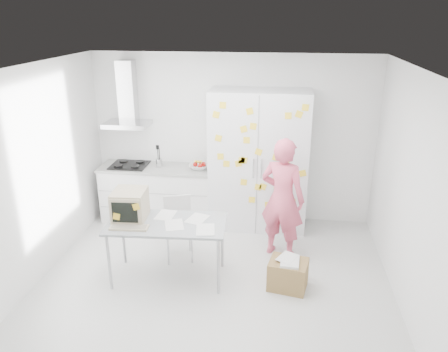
# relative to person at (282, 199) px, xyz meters

# --- Properties ---
(floor) EXTENTS (4.50, 4.00, 0.02)m
(floor) POSITION_rel_person_xyz_m (-0.83, -0.80, -0.88)
(floor) COLOR silver
(floor) RESTS_ON ground
(walls) EXTENTS (4.52, 4.01, 2.70)m
(walls) POSITION_rel_person_xyz_m (-0.83, -0.08, 0.48)
(walls) COLOR white
(walls) RESTS_ON ground
(ceiling) EXTENTS (4.50, 4.00, 0.02)m
(ceiling) POSITION_rel_person_xyz_m (-0.83, -0.80, 1.83)
(ceiling) COLOR white
(ceiling) RESTS_ON walls
(counter_run) EXTENTS (1.84, 0.63, 1.28)m
(counter_run) POSITION_rel_person_xyz_m (-2.03, 0.90, -0.39)
(counter_run) COLOR white
(counter_run) RESTS_ON ground
(range_hood) EXTENTS (0.70, 0.48, 1.01)m
(range_hood) POSITION_rel_person_xyz_m (-2.48, 1.03, 1.09)
(range_hood) COLOR silver
(range_hood) RESTS_ON walls
(tall_cabinet) EXTENTS (1.50, 0.68, 2.20)m
(tall_cabinet) POSITION_rel_person_xyz_m (-0.38, 0.87, 0.23)
(tall_cabinet) COLOR silver
(tall_cabinet) RESTS_ON ground
(person) EXTENTS (0.74, 0.62, 1.73)m
(person) POSITION_rel_person_xyz_m (0.00, 0.00, 0.00)
(person) COLOR #DB556F
(person) RESTS_ON ground
(desk) EXTENTS (1.52, 0.83, 1.18)m
(desk) POSITION_rel_person_xyz_m (-1.73, -0.76, 0.03)
(desk) COLOR gray
(desk) RESTS_ON ground
(chair) EXTENTS (0.50, 0.50, 0.88)m
(chair) POSITION_rel_person_xyz_m (-1.42, -0.22, -0.37)
(chair) COLOR silver
(chair) RESTS_ON ground
(cardboard_box) EXTENTS (0.53, 0.45, 0.41)m
(cardboard_box) POSITION_rel_person_xyz_m (0.11, -0.81, -0.67)
(cardboard_box) COLOR olive
(cardboard_box) RESTS_ON ground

